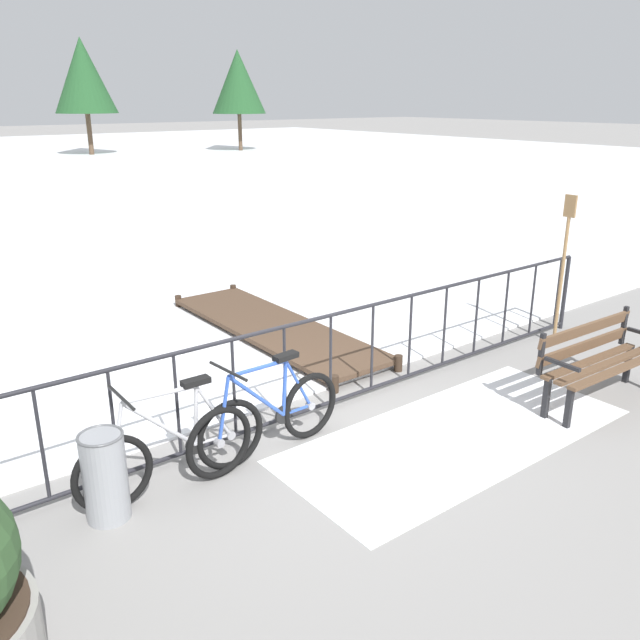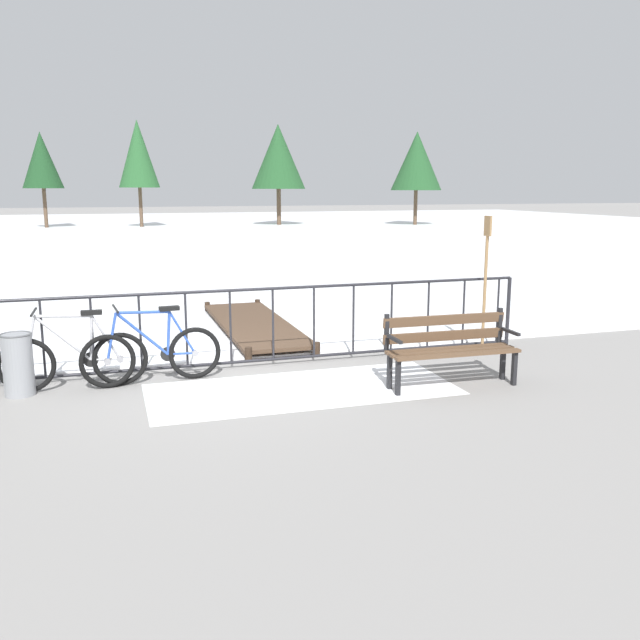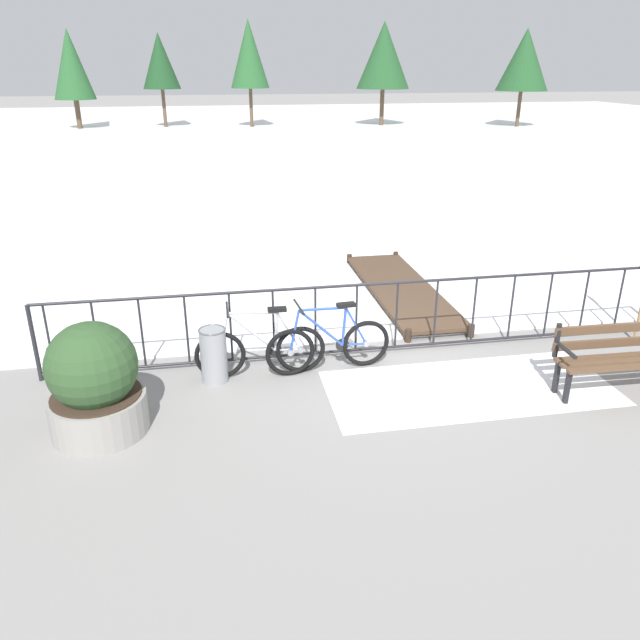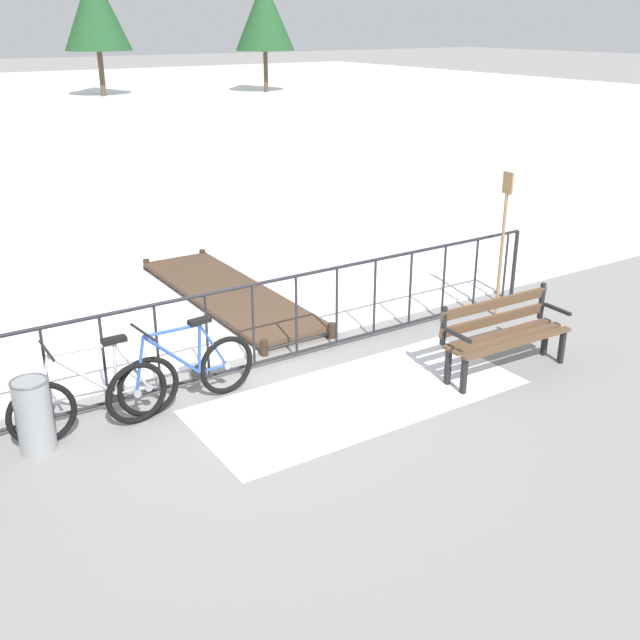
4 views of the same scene
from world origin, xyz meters
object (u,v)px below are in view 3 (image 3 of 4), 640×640
(planter_with_shrub, at_px, (94,383))
(park_bench, at_px, (619,353))
(bicycle_near_railing, at_px, (261,350))
(trash_bin, at_px, (214,355))
(bicycle_second, at_px, (329,345))

(planter_with_shrub, bearing_deg, park_bench, -1.58)
(bicycle_near_railing, relative_size, trash_bin, 2.34)
(bicycle_near_railing, bearing_deg, trash_bin, -175.48)
(park_bench, bearing_deg, planter_with_shrub, 178.42)
(park_bench, height_order, planter_with_shrub, planter_with_shrub)
(bicycle_second, distance_m, planter_with_shrub, 2.98)
(trash_bin, bearing_deg, park_bench, -12.97)
(bicycle_near_railing, bearing_deg, bicycle_second, -1.40)
(bicycle_near_railing, relative_size, park_bench, 1.06)
(bicycle_near_railing, distance_m, planter_with_shrub, 2.17)
(bicycle_second, bearing_deg, bicycle_near_railing, 178.60)
(bicycle_near_railing, distance_m, bicycle_second, 0.90)
(bicycle_second, bearing_deg, park_bench, -18.75)
(bicycle_second, xyz_separation_m, planter_with_shrub, (-2.80, -0.99, 0.24))
(bicycle_near_railing, relative_size, planter_with_shrub, 1.32)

